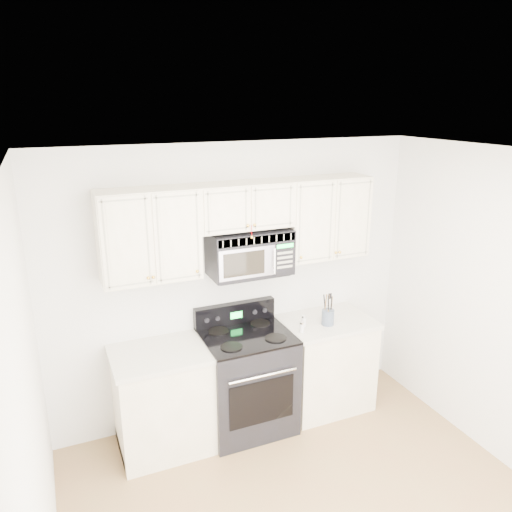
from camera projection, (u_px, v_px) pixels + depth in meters
room at (338, 374)px, 3.11m from camera, size 3.51×3.51×2.61m
base_cabinet_left at (165, 402)px, 4.33m from camera, size 0.86×0.65×0.92m
base_cabinet_right at (325, 365)px, 4.93m from camera, size 0.86×0.65×0.92m
range at (247, 379)px, 4.58m from camera, size 0.78×0.71×1.13m
upper_cabinets at (243, 221)px, 4.31m from camera, size 2.44×0.37×0.75m
microwave at (250, 252)px, 4.40m from camera, size 0.72×0.41×0.40m
utensil_crock at (328, 316)px, 4.66m from camera, size 0.12×0.12×0.31m
shaker_salt at (302, 327)px, 4.51m from camera, size 0.04×0.04×0.10m
shaker_pepper at (304, 321)px, 4.63m from camera, size 0.04×0.04×0.11m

